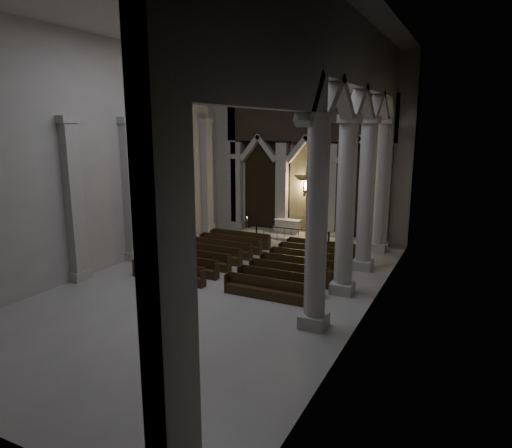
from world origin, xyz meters
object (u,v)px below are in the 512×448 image
at_px(altar, 288,226).
at_px(candle_stand_right, 341,241).
at_px(altar_rail, 291,233).
at_px(candle_stand_left, 247,231).
at_px(worshipper, 311,245).
at_px(pews, 251,262).

distance_m(altar, candle_stand_right, 4.67).
relative_size(altar_rail, candle_stand_left, 3.80).
bearing_deg(worshipper, candle_stand_left, 151.24).
relative_size(altar, candle_stand_right, 1.21).
relative_size(altar, candle_stand_left, 1.36).
height_order(altar, candle_stand_right, candle_stand_right).
xyz_separation_m(altar_rail, candle_stand_left, (-3.46, 0.40, -0.30)).
bearing_deg(candle_stand_left, pews, -61.00).
xyz_separation_m(altar, worshipper, (3.19, -4.14, -0.02)).
distance_m(altar, pews, 8.09).
relative_size(altar, pews, 0.19).
xyz_separation_m(altar, candle_stand_left, (-2.33, -1.75, -0.25)).
height_order(altar_rail, pews, altar_rail).
distance_m(altar_rail, pews, 5.86).
relative_size(altar, altar_rail, 0.36).
distance_m(pews, worshipper, 4.39).
xyz_separation_m(altar, pews, (1.14, -8.00, -0.32)).
distance_m(candle_stand_left, worshipper, 6.01).
bearing_deg(candle_stand_right, pews, -116.95).
height_order(altar_rail, candle_stand_left, candle_stand_left).
distance_m(altar, candle_stand_left, 2.92).
bearing_deg(worshipper, altar_rail, 130.52).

